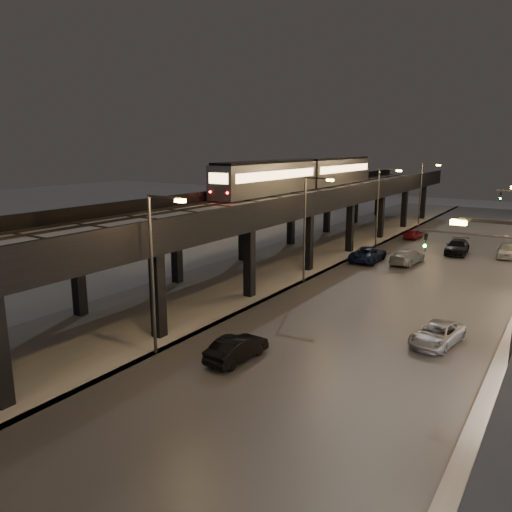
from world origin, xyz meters
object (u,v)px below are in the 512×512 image
Objects in this scene: subway_train at (306,174)px; car_onc_white at (457,247)px; car_mid_dark at (407,257)px; car_far_white at (413,234)px; car_mid_silver at (368,254)px; car_near_white at (237,349)px; car_onc_dark at (437,335)px; car_onc_red at (507,251)px.

subway_train reaches higher than car_onc_white.
car_mid_dark is 1.40× the size of car_far_white.
car_mid_silver is at bearing -26.73° from subway_train.
car_onc_dark is (8.62, 8.16, -0.06)m from car_near_white.
car_onc_red is at bearing 97.79° from car_onc_dark.
car_onc_dark is 0.87× the size of car_onc_white.
car_near_white is 11.87m from car_onc_dark.
car_onc_red reaches higher than car_far_white.
car_onc_red is at bearing 11.96° from subway_train.
car_mid_silver is 3.76m from car_mid_dark.
subway_train is 16.19m from car_far_white.
subway_train is 9.15× the size of car_far_white.
car_onc_white is (3.19, 7.55, 0.01)m from car_mid_dark.
car_mid_silver reaches higher than car_mid_dark.
subway_train reaches higher than car_far_white.
subway_train reaches higher than car_mid_dark.
car_near_white is 0.76× the size of car_mid_silver.
car_mid_dark reaches higher than car_far_white.
car_far_white is 0.84× the size of car_onc_red.
car_onc_red reaches higher than car_near_white.
car_onc_white is at bearing 140.94° from car_far_white.
subway_train is 7.52× the size of car_onc_dark.
subway_train is 6.56× the size of car_mid_dark.
car_mid_dark is 1.17× the size of car_onc_red.
car_mid_silver and car_onc_red have the same top height.
subway_train is at bearing 140.43° from car_onc_dark.
car_onc_dark is 27.45m from car_onc_white.
car_mid_silver is (-2.46, 26.63, 0.07)m from car_near_white.
car_onc_white reaches higher than car_onc_dark.
car_onc_red is at bearing 5.61° from car_onc_white.
car_onc_dark is 1.02× the size of car_onc_red.
car_mid_dark is 1.15× the size of car_onc_dark.
car_onc_red reaches higher than car_onc_dark.
subway_train is at bearing 50.68° from car_far_white.
car_mid_silver is at bearing 22.92° from car_mid_dark.
car_onc_dark is at bearing 113.36° from car_far_white.
car_onc_white is 4.82m from car_onc_red.
car_onc_red is (7.95, 8.33, 0.00)m from car_mid_dark.
car_onc_white is 1.18× the size of car_onc_red.
car_mid_dark is at bearing 119.68° from car_onc_dark.
car_near_white is at bearing 94.00° from car_mid_silver.
car_onc_white reaches higher than car_far_white.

